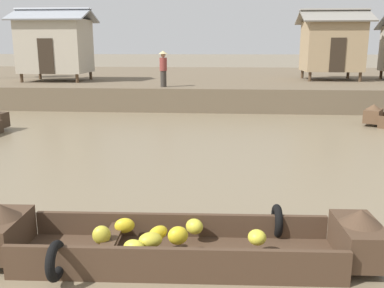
{
  "coord_description": "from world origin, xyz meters",
  "views": [
    {
      "loc": [
        1.86,
        -1.29,
        2.95
      ],
      "look_at": [
        1.21,
        7.07,
        0.99
      ],
      "focal_mm": 39.0,
      "sensor_mm": 36.0,
      "label": 1
    }
  ],
  "objects_px": {
    "banana_boat": "(176,243)",
    "vendor_person": "(163,67)",
    "stilt_house_left": "(55,45)",
    "stilt_house_mid_left": "(332,45)"
  },
  "relations": [
    {
      "from": "stilt_house_left",
      "to": "vendor_person",
      "type": "height_order",
      "value": "stilt_house_left"
    },
    {
      "from": "stilt_house_mid_left",
      "to": "stilt_house_left",
      "type": "bearing_deg",
      "value": -172.91
    },
    {
      "from": "stilt_house_left",
      "to": "vendor_person",
      "type": "relative_size",
      "value": 2.47
    },
    {
      "from": "banana_boat",
      "to": "stilt_house_mid_left",
      "type": "distance_m",
      "value": 20.39
    },
    {
      "from": "banana_boat",
      "to": "stilt_house_left",
      "type": "bearing_deg",
      "value": 116.45
    },
    {
      "from": "banana_boat",
      "to": "vendor_person",
      "type": "distance_m",
      "value": 14.49
    },
    {
      "from": "stilt_house_left",
      "to": "vendor_person",
      "type": "bearing_deg",
      "value": -25.43
    },
    {
      "from": "banana_boat",
      "to": "vendor_person",
      "type": "relative_size",
      "value": 3.35
    },
    {
      "from": "stilt_house_mid_left",
      "to": "vendor_person",
      "type": "bearing_deg",
      "value": -150.94
    },
    {
      "from": "banana_boat",
      "to": "vendor_person",
      "type": "height_order",
      "value": "vendor_person"
    }
  ]
}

